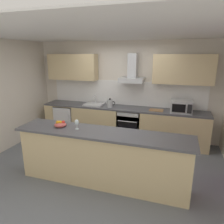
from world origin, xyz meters
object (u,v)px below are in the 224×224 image
sink (94,104)px  kettle (110,103)px  microwave (181,107)px  refrigerator (67,119)px  oven (130,124)px  fruit_bowl (60,124)px  range_hood (132,73)px  chopping_board (156,110)px  wine_glass (77,122)px

sink → kettle: size_ratio=1.73×
microwave → refrigerator: bearing=179.5°
oven → sink: (-1.03, 0.01, 0.47)m
fruit_bowl → range_hood: bearing=68.1°
refrigerator → kettle: 1.45m
fruit_bowl → oven: bearing=66.9°
kettle → sink: bearing=174.7°
sink → chopping_board: bearing=-1.2°
oven → chopping_board: (0.67, -0.02, 0.45)m
oven → refrigerator: size_ratio=0.94×
sink → wine_glass: size_ratio=2.81×
microwave → chopping_board: (-0.58, 0.00, -0.14)m
sink → fruit_bowl: (0.18, -2.00, 0.10)m
refrigerator → microwave: 3.19m
range_hood → chopping_board: size_ratio=2.12×
kettle → chopping_board: bearing=0.5°
oven → sink: bearing=179.4°
refrigerator → chopping_board: (2.54, -0.02, 0.49)m
microwave → fruit_bowl: size_ratio=2.27×
sink → range_hood: (1.03, 0.12, 0.86)m
refrigerator → sink: 0.98m
sink → kettle: sink is taller
fruit_bowl → kettle: bearing=81.1°
fruit_bowl → chopping_board: bearing=52.3°
chopping_board → sink: bearing=178.8°
kettle → microwave: bearing=0.2°
refrigerator → microwave: microwave is taller
kettle → range_hood: (0.54, 0.16, 0.78)m
wine_glass → range_hood: bearing=76.9°
microwave → wine_glass: 2.65m
chopping_board → refrigerator: bearing=179.5°
oven → fruit_bowl: fruit_bowl is taller
sink → range_hood: 1.35m
microwave → sink: 2.29m
fruit_bowl → wine_glass: bearing=-4.2°
microwave → range_hood: size_ratio=0.69×
kettle → wine_glass: (0.04, -1.98, 0.10)m
oven → fruit_bowl: bearing=-113.1°
oven → refrigerator: bearing=-179.9°
sink → range_hood: bearing=6.6°
fruit_bowl → chopping_board: fruit_bowl is taller
oven → chopping_board: 0.81m
refrigerator → range_hood: bearing=4.0°
wine_glass → fruit_bowl: 0.36m
range_hood → fruit_bowl: range_hood is taller
fruit_bowl → refrigerator: bearing=117.2°
microwave → chopping_board: bearing=179.6°
refrigerator → sink: (0.84, 0.01, 0.50)m
refrigerator → kettle: (1.33, -0.03, 0.58)m
refrigerator → fruit_bowl: bearing=-62.8°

